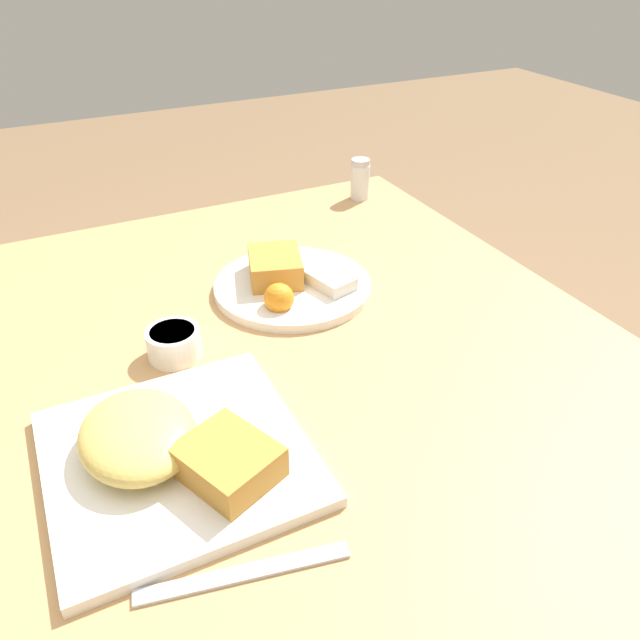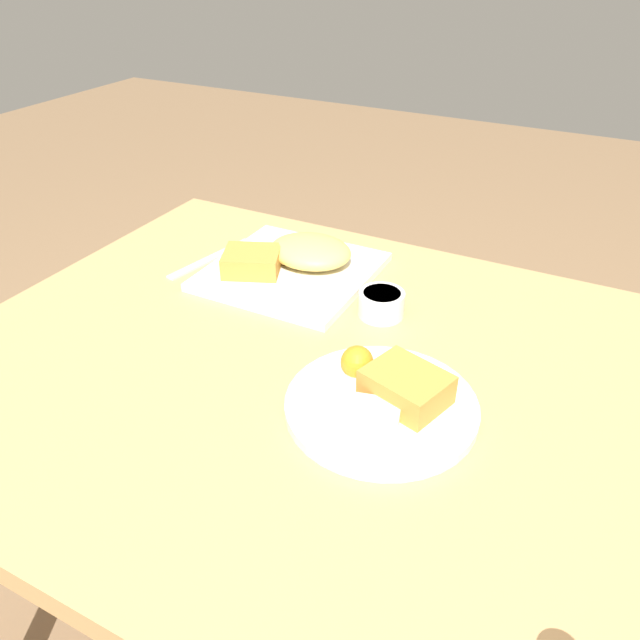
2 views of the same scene
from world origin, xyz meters
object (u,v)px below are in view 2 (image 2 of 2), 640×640
Objects in this scene: sauce_ramekin at (381,303)px; butter_knife at (211,258)px; plate_square_near at (293,262)px; plate_oval_far at (383,399)px.

sauce_ramekin reaches higher than butter_knife.
plate_square_near is 3.76× the size of sauce_ramekin.
sauce_ramekin is (0.09, -0.20, 0.01)m from plate_oval_far.
plate_oval_far is 3.42× the size of sauce_ramekin.
plate_oval_far is at bearing 72.46° from butter_knife.
sauce_ramekin is at bearing 95.76° from butter_knife.
plate_square_near reaches higher than plate_oval_far.
plate_square_near is at bearing -16.51° from sauce_ramekin.
sauce_ramekin is 0.35m from butter_knife.
plate_oval_far is 0.50m from butter_knife.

